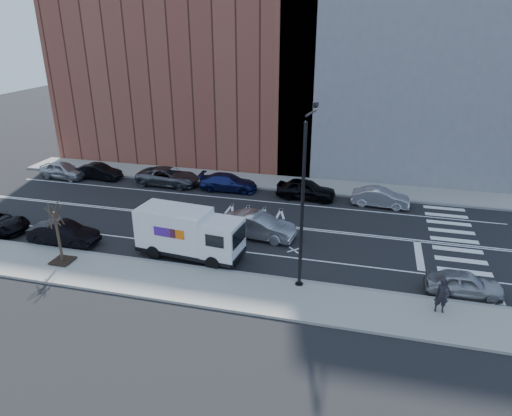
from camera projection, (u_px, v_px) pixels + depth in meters
The scene contains 22 objects.
ground at pixel (220, 220), 33.02m from camera, with size 120.00×120.00×0.00m, color black.
sidewalk_near at pixel (169, 282), 25.11m from camera, with size 44.00×3.60×0.15m, color gray.
sidewalk_far at pixel (251, 180), 40.86m from camera, with size 44.00×3.60×0.15m, color gray.
curb_near at pixel (182, 266), 26.72m from camera, with size 44.00×0.25×0.17m, color gray.
curb_far at pixel (246, 187), 39.25m from camera, with size 44.00×0.25×0.17m, color gray.
crosswalk at pixel (456, 245), 29.36m from camera, with size 3.00×14.00×0.01m, color white, non-canonical shape.
road_markings at pixel (220, 220), 33.02m from camera, with size 40.00×8.60×0.01m, color white, non-canonical shape.
bldg_brick at pixel (190, 46), 44.59m from camera, with size 26.00×10.00×22.00m, color brown.
bldg_concrete at pixel (405, 25), 39.25m from camera, with size 20.00×10.00×26.00m, color slate.
streetlight at pixel (304, 196), 23.28m from camera, with size 0.44×4.02×9.34m.
street_tree at pixel (59, 242), 26.55m from camera, with size 1.20×1.20×3.75m.
fedex_van at pixel (189, 233), 27.42m from camera, with size 6.72×2.87×2.98m.
far_parked_a at pixel (63, 170), 41.44m from camera, with size 1.79×4.44×1.51m, color #A6A6AA.
far_parked_b at pixel (99, 172), 41.26m from camera, with size 1.44×4.13×1.36m, color black.
far_parked_c at pixel (168, 177), 39.72m from camera, with size 2.52×5.48×1.52m, color #55575D.
far_parked_d at pixel (228, 182), 38.46m from camera, with size 1.99×4.90×1.42m, color navy.
far_parked_e at pixel (306, 189), 36.63m from camera, with size 1.90×4.73×1.61m, color black.
far_parked_f at pixel (380, 198), 35.17m from camera, with size 1.52×4.35×1.43m, color silver.
driving_sedan at pixel (258, 226), 30.12m from camera, with size 1.74×5.00×1.65m, color #A0A0A4.
near_parked_rear_a at pixel (64, 233), 29.24m from camera, with size 1.56×4.48×1.48m, color black.
near_parked_front at pixel (464, 284), 23.82m from camera, with size 1.57×3.91×1.33m, color #9B9B9F.
pedestrian at pixel (442, 295), 22.10m from camera, with size 0.67×0.44×1.84m, color black.
Camera 1 is at (10.00, -28.58, 13.46)m, focal length 32.00 mm.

